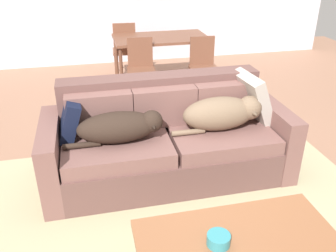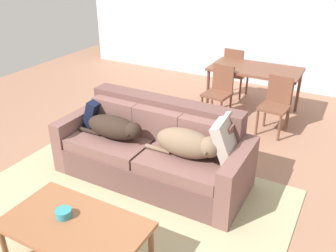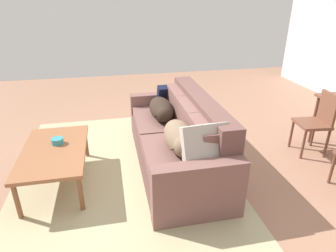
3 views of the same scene
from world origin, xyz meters
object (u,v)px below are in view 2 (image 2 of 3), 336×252
(throw_pillow_by_right_arm, at_px, (227,140))
(dining_chair_near_right, at_px, (276,103))
(couch, at_px, (154,151))
(coffee_table, at_px, (75,228))
(bowl_on_coffee_table, at_px, (64,213))
(throw_pillow_by_left_arm, at_px, (96,112))
(dog_on_left_cushion, at_px, (115,128))
(dining_chair_near_left, at_px, (219,90))
(dog_on_right_cushion, at_px, (189,144))
(dining_table, at_px, (255,72))
(dining_chair_far_left, at_px, (235,71))

(throw_pillow_by_right_arm, bearing_deg, dining_chair_near_right, 86.97)
(couch, distance_m, coffee_table, 1.52)
(couch, xyz_separation_m, bowl_on_coffee_table, (-0.02, -1.49, 0.14))
(throw_pillow_by_left_arm, distance_m, throw_pillow_by_right_arm, 1.77)
(couch, height_order, throw_pillow_by_left_arm, couch)
(dog_on_left_cushion, distance_m, dining_chair_near_left, 2.17)
(dog_on_right_cushion, distance_m, coffee_table, 1.47)
(bowl_on_coffee_table, bearing_deg, couch, 89.17)
(couch, distance_m, bowl_on_coffee_table, 1.49)
(couch, xyz_separation_m, dog_on_left_cushion, (-0.44, -0.15, 0.27))
(dog_on_left_cushion, height_order, dog_on_right_cushion, dog_on_right_cushion)
(coffee_table, relative_size, dining_chair_near_right, 1.43)
(dog_on_right_cushion, distance_m, dining_table, 2.61)
(couch, height_order, dog_on_left_cushion, couch)
(couch, bearing_deg, dog_on_right_cushion, -13.29)
(dog_on_right_cushion, height_order, dining_chair_near_left, dining_chair_near_left)
(bowl_on_coffee_table, xyz_separation_m, dining_chair_far_left, (-0.02, 4.49, 0.01))
(throw_pillow_by_right_arm, xyz_separation_m, coffee_table, (-0.77, -1.57, -0.29))
(dog_on_right_cushion, bearing_deg, couch, 166.71)
(dog_on_left_cushion, bearing_deg, coffee_table, -67.68)
(bowl_on_coffee_table, height_order, dining_chair_near_right, dining_chair_near_right)
(coffee_table, distance_m, dining_table, 4.02)
(dog_on_left_cushion, distance_m, dog_on_right_cushion, 0.95)
(dining_table, height_order, dining_chair_near_right, dining_chair_near_right)
(throw_pillow_by_left_arm, height_order, dining_chair_near_right, dining_chair_near_right)
(coffee_table, relative_size, bowl_on_coffee_table, 8.76)
(throw_pillow_by_left_arm, distance_m, dining_chair_far_left, 3.07)
(coffee_table, bearing_deg, throw_pillow_by_left_arm, 122.41)
(throw_pillow_by_right_arm, height_order, dining_chair_far_left, throw_pillow_by_right_arm)
(throw_pillow_by_left_arm, height_order, dining_chair_near_left, dining_chair_near_left)
(throw_pillow_by_left_arm, xyz_separation_m, throw_pillow_by_right_arm, (1.77, -0.01, 0.05))
(throw_pillow_by_right_arm, bearing_deg, bowl_on_coffee_table, -120.49)
(dining_table, bearing_deg, throw_pillow_by_right_arm, -80.39)
(dining_chair_near_right, bearing_deg, bowl_on_coffee_table, -101.63)
(bowl_on_coffee_table, relative_size, dining_chair_near_right, 0.16)
(dog_on_right_cushion, relative_size, throw_pillow_by_left_arm, 2.38)
(dining_chair_near_left, bearing_deg, dog_on_left_cushion, -97.21)
(coffee_table, bearing_deg, throw_pillow_by_right_arm, 63.84)
(dining_table, bearing_deg, dog_on_right_cushion, -89.07)
(throw_pillow_by_left_arm, xyz_separation_m, dining_chair_near_right, (1.86, 1.84, -0.18))
(dog_on_right_cushion, height_order, coffee_table, dog_on_right_cushion)
(dining_table, relative_size, dining_chair_far_left, 1.56)
(throw_pillow_by_left_arm, xyz_separation_m, dining_table, (1.35, 2.43, 0.05))
(throw_pillow_by_left_arm, relative_size, dining_table, 0.25)
(coffee_table, relative_size, dining_chair_near_left, 1.40)
(dining_chair_near_right, bearing_deg, throw_pillow_by_right_arm, -88.17)
(dining_chair_near_right, bearing_deg, dog_on_right_cushion, -98.15)
(coffee_table, xyz_separation_m, dining_chair_near_right, (0.87, 3.41, 0.07))
(throw_pillow_by_right_arm, bearing_deg, dog_on_right_cushion, -154.86)
(bowl_on_coffee_table, relative_size, dining_chair_near_left, 0.16)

